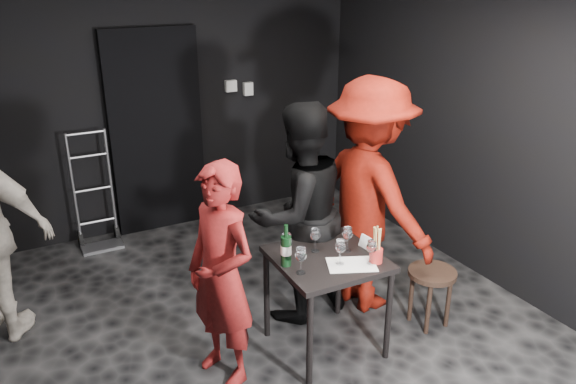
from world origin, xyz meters
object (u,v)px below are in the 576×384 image
tasting_table (327,269)px  server_red (221,273)px  breadstick_cup (377,245)px  hand_truck (98,225)px  woman_black (299,197)px  man_maroon (371,167)px  stool (431,281)px  wine_bottle (286,250)px

tasting_table → server_red: (-0.76, 0.07, 0.14)m
server_red → breadstick_cup: server_red is taller
hand_truck → woman_black: bearing=-58.7°
woman_black → man_maroon: bearing=159.4°
hand_truck → tasting_table: size_ratio=1.58×
server_red → stool: bearing=63.0°
woman_black → hand_truck: bearing=-67.0°
hand_truck → breadstick_cup: size_ratio=4.22×
tasting_table → stool: bearing=-8.9°
woman_black → server_red: bearing=19.7°
stool → breadstick_cup: (-0.62, -0.09, 0.50)m
server_red → hand_truck: bearing=169.4°
wine_bottle → tasting_table: bearing=-5.2°
server_red → woman_black: size_ratio=0.78×
wine_bottle → server_red: bearing=174.7°
tasting_table → stool: 0.92m
stool → woman_black: woman_black is taller
woman_black → wine_bottle: (-0.36, -0.47, -0.14)m
man_maroon → wine_bottle: 1.04m
wine_bottle → breadstick_cup: (0.56, -0.25, 0.01)m
stool → wine_bottle: wine_bottle is taller
tasting_table → breadstick_cup: size_ratio=2.67×
tasting_table → server_red: 0.78m
wine_bottle → hand_truck: bearing=108.9°
wine_bottle → breadstick_cup: 0.61m
wine_bottle → man_maroon: bearing=20.5°
server_red → breadstick_cup: (1.01, -0.29, 0.09)m
server_red → woman_black: woman_black is taller
woman_black → wine_bottle: 0.61m
tasting_table → man_maroon: (0.62, 0.38, 0.54)m
server_red → wine_bottle: server_red is taller
stool → woman_black: 1.21m
hand_truck → server_red: server_red is taller
wine_bottle → breadstick_cup: wine_bottle is taller
hand_truck → wine_bottle: size_ratio=3.98×
man_maroon → wine_bottle: size_ratio=7.97×
hand_truck → wine_bottle: 2.67m
stool → man_maroon: (-0.25, 0.51, 0.81)m
server_red → man_maroon: man_maroon is taller
hand_truck → tasting_table: (1.15, -2.48, 0.43)m
man_maroon → hand_truck: bearing=30.3°
tasting_table → breadstick_cup: breadstick_cup is taller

